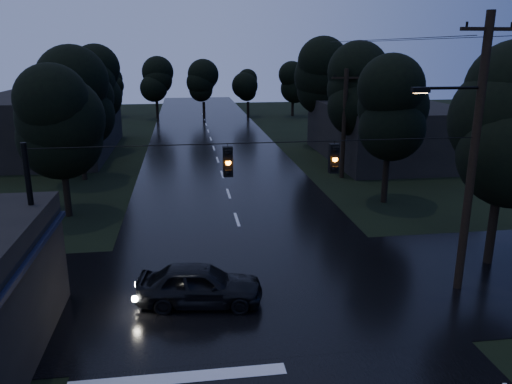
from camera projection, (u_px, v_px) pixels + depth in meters
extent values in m
cube|color=black|center=(222.00, 175.00, 36.06)|extent=(12.00, 120.00, 0.02)
cube|color=black|center=(259.00, 289.00, 18.94)|extent=(60.00, 9.00, 0.02)
cube|color=black|center=(33.00, 251.00, 14.24)|extent=(0.30, 7.00, 0.15)
cylinder|color=black|center=(57.00, 263.00, 17.54)|extent=(0.10, 0.10, 3.00)
cube|color=#FFC466|center=(18.00, 299.00, 13.00)|extent=(0.06, 1.60, 0.50)
cube|color=#FFC466|center=(45.00, 257.00, 15.57)|extent=(0.06, 1.20, 0.50)
cube|color=black|center=(387.00, 131.00, 41.17)|extent=(10.00, 14.00, 4.40)
cube|color=black|center=(51.00, 124.00, 42.97)|extent=(10.00, 16.00, 5.00)
cylinder|color=black|center=(473.00, 160.00, 17.63)|extent=(0.30, 0.30, 10.00)
cube|color=black|center=(489.00, 29.00, 16.42)|extent=(2.00, 0.12, 0.12)
cylinder|color=black|center=(452.00, 88.00, 16.79)|extent=(2.20, 0.10, 0.10)
cube|color=black|center=(421.00, 90.00, 16.65)|extent=(0.60, 0.25, 0.18)
cube|color=#FFB266|center=(420.00, 93.00, 16.68)|extent=(0.45, 0.18, 0.03)
cylinder|color=black|center=(344.00, 125.00, 34.26)|extent=(0.30, 0.30, 7.50)
cube|color=black|center=(346.00, 78.00, 33.39)|extent=(2.00, 0.12, 0.12)
cylinder|color=black|center=(35.00, 234.00, 16.13)|extent=(0.18, 0.18, 6.00)
cylinder|color=black|center=(264.00, 143.00, 16.39)|extent=(15.00, 0.03, 0.03)
cube|color=black|center=(228.00, 162.00, 16.39)|extent=(0.32, 0.25, 1.00)
sphere|color=orange|center=(228.00, 163.00, 16.24)|extent=(0.18, 0.18, 0.18)
cube|color=black|center=(334.00, 158.00, 16.88)|extent=(0.32, 0.25, 1.00)
sphere|color=orange|center=(335.00, 159.00, 16.74)|extent=(0.18, 0.18, 0.18)
cylinder|color=black|center=(492.00, 232.00, 20.87)|extent=(0.36, 0.36, 2.80)
sphere|color=black|center=(503.00, 152.00, 19.93)|extent=(4.48, 4.48, 4.48)
sphere|color=black|center=(507.00, 122.00, 19.60)|extent=(4.48, 4.48, 4.48)
sphere|color=black|center=(511.00, 91.00, 19.27)|extent=(4.48, 4.48, 4.48)
cylinder|color=black|center=(67.00, 194.00, 26.88)|extent=(0.36, 0.36, 2.45)
sphere|color=black|center=(61.00, 140.00, 26.06)|extent=(3.92, 3.92, 3.92)
sphere|color=black|center=(59.00, 120.00, 25.77)|extent=(3.92, 3.92, 3.92)
sphere|color=black|center=(56.00, 99.00, 25.48)|extent=(3.92, 3.92, 3.92)
cylinder|color=black|center=(83.00, 161.00, 34.39)|extent=(0.36, 0.36, 2.62)
sphere|color=black|center=(79.00, 115.00, 33.51)|extent=(4.20, 4.20, 4.20)
sphere|color=black|center=(77.00, 98.00, 33.20)|extent=(4.20, 4.20, 4.20)
sphere|color=black|center=(75.00, 81.00, 32.88)|extent=(4.20, 4.20, 4.20)
cylinder|color=black|center=(97.00, 136.00, 43.79)|extent=(0.36, 0.36, 2.80)
sphere|color=black|center=(94.00, 97.00, 42.85)|extent=(4.48, 4.48, 4.48)
sphere|color=black|center=(93.00, 83.00, 42.52)|extent=(4.48, 4.48, 4.48)
sphere|color=black|center=(91.00, 68.00, 42.19)|extent=(4.48, 4.48, 4.48)
cylinder|color=black|center=(385.00, 181.00, 29.32)|extent=(0.36, 0.36, 2.62)
sphere|color=black|center=(389.00, 127.00, 28.44)|extent=(4.20, 4.20, 4.20)
sphere|color=black|center=(391.00, 107.00, 28.13)|extent=(4.20, 4.20, 4.20)
sphere|color=black|center=(392.00, 86.00, 27.82)|extent=(4.20, 4.20, 4.20)
cylinder|color=black|center=(351.00, 152.00, 36.99)|extent=(0.36, 0.36, 2.80)
sphere|color=black|center=(353.00, 106.00, 36.05)|extent=(4.48, 4.48, 4.48)
sphere|color=black|center=(354.00, 89.00, 35.72)|extent=(4.48, 4.48, 4.48)
sphere|color=black|center=(355.00, 72.00, 35.39)|extent=(4.48, 4.48, 4.48)
cylinder|color=black|center=(323.00, 130.00, 46.56)|extent=(0.36, 0.36, 2.97)
sphere|color=black|center=(324.00, 91.00, 45.56)|extent=(4.76, 4.76, 4.76)
sphere|color=black|center=(325.00, 76.00, 45.21)|extent=(4.76, 4.76, 4.76)
sphere|color=black|center=(325.00, 62.00, 44.86)|extent=(4.76, 4.76, 4.76)
imported|color=black|center=(200.00, 284.00, 17.63)|extent=(4.63, 2.38, 1.51)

